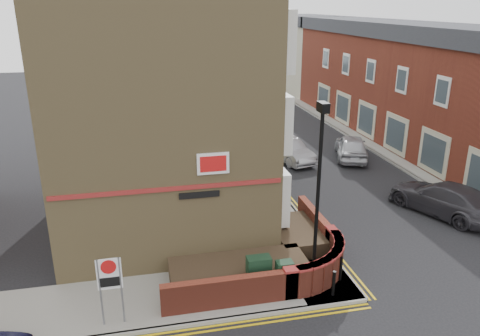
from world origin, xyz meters
The scene contains 27 objects.
ground centered at (0.00, 0.00, 0.00)m, with size 120.00×120.00×0.00m, color black.
pavement_corner centered at (-3.50, 1.50, 0.06)m, with size 13.00×3.00×0.12m, color gray.
pavement_main centered at (2.00, 16.00, 0.06)m, with size 2.00×32.00×0.12m, color gray.
pavement_far centered at (13.00, 13.00, 0.06)m, with size 4.00×40.00×0.12m, color gray.
kerb_side centered at (-3.50, 0.00, 0.06)m, with size 13.00×0.15×0.12m, color gray.
kerb_main_near centered at (3.00, 16.00, 0.06)m, with size 0.15×32.00×0.12m, color gray.
kerb_main_far centered at (11.00, 13.00, 0.06)m, with size 0.15×40.00×0.12m, color gray.
yellow_lines_side centered at (-3.50, -0.25, 0.01)m, with size 13.00×0.28×0.01m, color gold.
yellow_lines_main centered at (3.25, 16.00, 0.01)m, with size 0.28×32.00×0.01m, color gold.
corner_building centered at (-2.84, 8.00, 6.23)m, with size 8.95×10.40×13.60m.
garden_wall centered at (0.00, 2.50, 0.00)m, with size 6.80×6.00×1.20m, color maroon, non-canonical shape.
lamppost centered at (1.60, 1.20, 3.34)m, with size 0.25×0.50×6.30m.
utility_cabinet_large centered at (-0.30, 1.30, 0.72)m, with size 0.80×0.45×1.20m, color #16331D.
utility_cabinet_small centered at (0.50, 1.00, 0.67)m, with size 0.55×0.40×1.10m, color #16331D.
bollard_near centered at (2.00, 0.40, 0.57)m, with size 0.11×0.11×0.90m, color black.
bollard_far centered at (2.60, 1.20, 0.57)m, with size 0.11×0.11×0.90m, color black.
zone_sign centered at (-5.00, 0.50, 1.64)m, with size 0.72×0.07×2.20m.
far_terrace centered at (14.50, 17.00, 4.04)m, with size 5.40×30.40×8.00m.
far_terrace_cream centered at (14.50, 38.00, 4.05)m, with size 5.40×12.40×8.00m.
tree_near centered at (2.00, 14.05, 4.70)m, with size 3.64×3.65×6.70m.
tree_mid centered at (2.00, 22.05, 5.20)m, with size 4.03×4.03×7.42m.
tree_far centered at (2.00, 30.05, 4.91)m, with size 3.81×3.81×7.00m.
traffic_light_assembly centered at (2.40, 25.00, 2.78)m, with size 0.20×0.16×4.20m.
silver_car_near centered at (5.00, 14.38, 0.70)m, with size 1.48×4.26×1.40m, color gray.
red_car_main centered at (4.09, 17.60, 0.61)m, with size 2.03×4.41×1.23m, color #9F1114.
grey_car_far centered at (9.58, 5.50, 0.76)m, with size 2.12×5.21×1.51m, color #333137.
silver_car_far centered at (9.00, 14.00, 0.76)m, with size 1.78×4.43×1.51m, color #B1B3B9.
Camera 1 is at (-3.84, -11.77, 9.23)m, focal length 35.00 mm.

